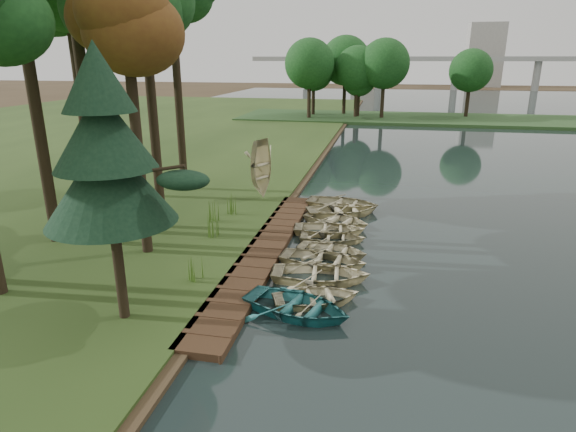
% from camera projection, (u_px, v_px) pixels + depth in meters
% --- Properties ---
extents(ground, '(300.00, 300.00, 0.00)m').
position_uv_depth(ground, '(301.00, 257.00, 20.59)').
color(ground, '#3D2F1D').
extents(boardwalk, '(1.60, 16.00, 0.30)m').
position_uv_depth(boardwalk, '(265.00, 251.00, 20.85)').
color(boardwalk, '#392516').
rests_on(boardwalk, ground).
extents(peninsula, '(50.00, 14.00, 0.45)m').
position_uv_depth(peninsula, '(423.00, 119.00, 65.53)').
color(peninsula, '#26451E').
rests_on(peninsula, ground).
extents(far_trees, '(45.60, 5.60, 8.80)m').
position_uv_depth(far_trees, '(402.00, 71.00, 64.23)').
color(far_trees, black).
rests_on(far_trees, peninsula).
extents(bridge, '(95.90, 4.00, 8.60)m').
position_uv_depth(bridge, '(426.00, 62.00, 127.72)').
color(bridge, '#A5A5A0').
rests_on(bridge, ground).
extents(building_a, '(10.00, 8.00, 18.00)m').
position_uv_depth(building_a, '(484.00, 55.00, 142.35)').
color(building_a, '#A5A5A0').
rests_on(building_a, ground).
extents(building_b, '(8.00, 8.00, 12.00)m').
position_uv_depth(building_b, '(365.00, 65.00, 154.63)').
color(building_b, '#A5A5A0').
rests_on(building_b, ground).
extents(rowboat_0, '(4.28, 3.57, 0.76)m').
position_uv_depth(rowboat_0, '(297.00, 304.00, 15.74)').
color(rowboat_0, teal).
rests_on(rowboat_0, water).
extents(rowboat_1, '(3.63, 3.15, 0.63)m').
position_uv_depth(rowboat_1, '(317.00, 295.00, 16.46)').
color(rowboat_1, '#C7BC90').
rests_on(rowboat_1, water).
extents(rowboat_2, '(3.95, 2.99, 0.77)m').
position_uv_depth(rowboat_2, '(320.00, 272.00, 18.07)').
color(rowboat_2, '#C7BC90').
rests_on(rowboat_2, water).
extents(rowboat_3, '(3.83, 2.96, 0.73)m').
position_uv_depth(rowboat_3, '(323.00, 258.00, 19.41)').
color(rowboat_3, '#C7BC90').
rests_on(rowboat_3, water).
extents(rowboat_4, '(3.38, 2.70, 0.63)m').
position_uv_depth(rowboat_4, '(332.00, 249.00, 20.49)').
color(rowboat_4, '#C7BC90').
rests_on(rowboat_4, water).
extents(rowboat_5, '(3.15, 2.36, 0.62)m').
position_uv_depth(rowboat_5, '(332.00, 236.00, 21.97)').
color(rowboat_5, '#C7BC90').
rests_on(rowboat_5, water).
extents(rowboat_6, '(3.59, 2.72, 0.70)m').
position_uv_depth(rowboat_6, '(329.00, 227.00, 22.95)').
color(rowboat_6, '#C7BC90').
rests_on(rowboat_6, water).
extents(rowboat_7, '(4.11, 3.56, 0.71)m').
position_uv_depth(rowboat_7, '(336.00, 218.00, 24.25)').
color(rowboat_7, '#C7BC90').
rests_on(rowboat_7, water).
extents(rowboat_8, '(4.69, 4.08, 0.81)m').
position_uv_depth(rowboat_8, '(343.00, 208.00, 25.71)').
color(rowboat_8, '#C7BC90').
rests_on(rowboat_8, water).
extents(rowboat_9, '(4.37, 3.38, 0.83)m').
position_uv_depth(rowboat_9, '(343.00, 202.00, 26.81)').
color(rowboat_9, '#C7BC90').
rests_on(rowboat_9, water).
extents(stored_rowboat, '(4.14, 3.60, 0.72)m').
position_uv_depth(stored_rowboat, '(262.00, 192.00, 28.10)').
color(stored_rowboat, '#C7BC90').
rests_on(stored_rowboat, bank).
extents(tree_2, '(3.43, 3.43, 10.69)m').
position_uv_depth(tree_2, '(126.00, 23.00, 17.62)').
color(tree_2, black).
rests_on(tree_2, bank).
extents(tree_4, '(4.95, 4.95, 11.67)m').
position_uv_depth(tree_4, '(144.00, 16.00, 20.46)').
color(tree_4, black).
rests_on(tree_4, bank).
extents(pine_tree, '(3.80, 3.80, 8.27)m').
position_uv_depth(pine_tree, '(105.00, 154.00, 13.63)').
color(pine_tree, black).
rests_on(pine_tree, bank).
extents(reeds_0, '(0.60, 0.60, 0.98)m').
position_uv_depth(reeds_0, '(196.00, 267.00, 17.62)').
color(reeds_0, '#3F661E').
rests_on(reeds_0, bank).
extents(reeds_1, '(0.60, 0.60, 1.09)m').
position_uv_depth(reeds_1, '(213.00, 225.00, 21.91)').
color(reeds_1, '#3F661E').
rests_on(reeds_1, bank).
extents(reeds_2, '(0.60, 0.60, 1.09)m').
position_uv_depth(reeds_2, '(214.00, 211.00, 24.00)').
color(reeds_2, '#3F661E').
rests_on(reeds_2, bank).
extents(reeds_3, '(0.60, 0.60, 1.08)m').
position_uv_depth(reeds_3, '(232.00, 204.00, 25.17)').
color(reeds_3, '#3F661E').
rests_on(reeds_3, bank).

